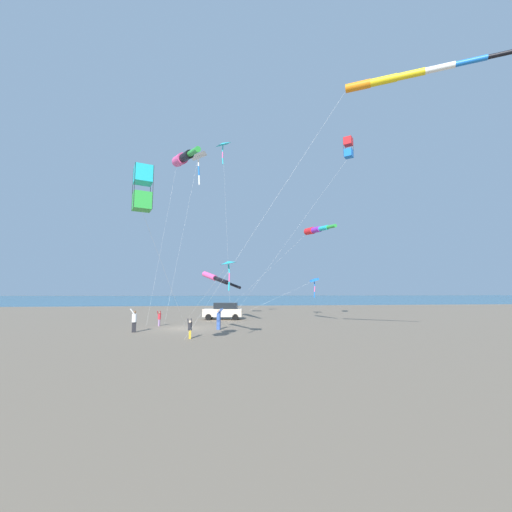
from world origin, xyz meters
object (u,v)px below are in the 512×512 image
kite_box_red_high_left (348,148)px  kite_windsock_blue_topmost (183,158)px  person_adult_flyer (219,318)px  kite_box_striped_overhead (143,188)px  person_child_green_jacket (134,319)px  kite_delta_black_fish_shape (228,264)px  kite_delta_small_distant (198,156)px  cooler_box (224,316)px  kite_windsock_teal_far_right (216,278)px  parked_car (224,311)px  kite_windsock_long_streamer_right (316,230)px  kite_delta_orange_high_right (314,280)px  kite_windsock_checkered_midright (401,77)px  kite_delta_purple_drifting (223,145)px  person_bystander_far (159,317)px  person_child_grey_jacket (190,328)px

kite_box_red_high_left → kite_windsock_blue_topmost: kite_box_red_high_left is taller
person_adult_flyer → kite_windsock_blue_topmost: kite_windsock_blue_topmost is taller
kite_box_striped_overhead → person_child_green_jacket: bearing=14.0°
person_adult_flyer → kite_delta_black_fish_shape: bearing=-176.0°
person_child_green_jacket → kite_delta_small_distant: (4.24, -4.26, 15.07)m
cooler_box → kite_windsock_teal_far_right: 16.26m
parked_car → kite_box_red_high_left: (-9.23, -11.18, 15.50)m
kite_delta_black_fish_shape → kite_windsock_long_streamer_right: bearing=-48.1°
kite_delta_orange_high_right → kite_windsock_long_streamer_right: 15.43m
person_adult_flyer → kite_windsock_blue_topmost: 12.87m
kite_delta_orange_high_right → kite_windsock_checkered_midright: 28.91m
kite_delta_small_distant → kite_windsock_checkered_midright: 19.26m
kite_delta_purple_drifting → kite_box_red_high_left: 12.71m
kite_delta_purple_drifting → kite_windsock_long_streamer_right: bearing=-120.6°
kite_box_red_high_left → parked_car: bearing=50.5°
kite_box_striped_overhead → kite_box_red_high_left: size_ratio=0.49×
person_child_green_jacket → kite_box_striped_overhead: 13.55m
kite_delta_orange_high_right → kite_windsock_checkered_midright: size_ratio=0.69×
person_bystander_far → kite_box_striped_overhead: (-16.01, -1.78, 6.77)m
kite_windsock_blue_topmost → kite_delta_purple_drifting: bearing=-21.2°
kite_box_red_high_left → kite_windsock_checkered_midright: 13.31m
kite_windsock_long_streamer_right → kite_windsock_checkered_midright: size_ratio=0.87×
kite_delta_orange_high_right → kite_windsock_checkered_midright: bearing=172.2°
cooler_box → person_bystander_far: bearing=146.9°
cooler_box → kite_delta_purple_drifting: 19.59m
person_bystander_far → kite_windsock_long_streamer_right: size_ratio=0.10×
kite_delta_purple_drifting → kite_windsock_teal_far_right: bearing=176.3°
kite_delta_purple_drifting → kite_delta_orange_high_right: bearing=-53.1°
kite_windsock_teal_far_right → kite_delta_black_fish_shape: 3.90m
person_child_green_jacket → person_child_grey_jacket: bearing=-131.2°
person_child_grey_jacket → kite_windsock_checkered_midright: size_ratio=0.08×
parked_car → kite_delta_black_fish_shape: bearing=179.3°
person_child_green_jacket → kite_windsock_checkered_midright: bearing=-126.1°
kite_delta_small_distant → kite_box_striped_overhead: 17.96m
kite_delta_small_distant → kite_delta_black_fish_shape: size_ratio=1.95×
kite_delta_black_fish_shape → person_adult_flyer: bearing=4.0°
kite_windsock_long_streamer_right → kite_windsock_teal_far_right: kite_windsock_long_streamer_right is taller
kite_windsock_teal_far_right → kite_windsock_checkered_midright: (-9.29, -9.38, 10.06)m
kite_delta_black_fish_shape → person_child_green_jacket: bearing=50.0°
kite_delta_orange_high_right → kite_windsock_blue_topmost: bearing=138.2°
person_bystander_far → kite_delta_purple_drifting: bearing=-71.5°
kite_windsock_long_streamer_right → kite_box_red_high_left: 8.57m
parked_car → kite_box_red_high_left: 21.22m
person_child_grey_jacket → person_bystander_far: person_bystander_far is taller
cooler_box → kite_windsock_blue_topmost: 20.55m
person_adult_flyer → kite_windsock_long_streamer_right: kite_windsock_long_streamer_right is taller
kite_windsock_long_streamer_right → kite_box_striped_overhead: kite_windsock_long_streamer_right is taller
person_bystander_far → kite_windsock_blue_topmost: kite_windsock_blue_topmost is taller
cooler_box → kite_delta_small_distant: kite_delta_small_distant is taller
kite_delta_small_distant → kite_delta_purple_drifting: bearing=-48.3°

